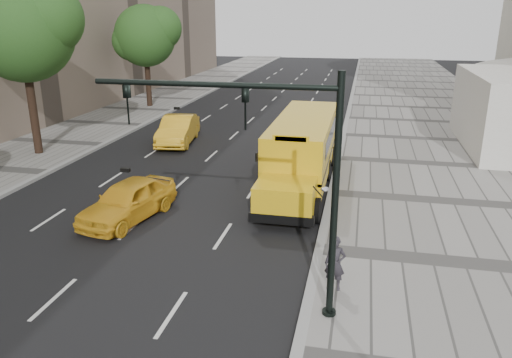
% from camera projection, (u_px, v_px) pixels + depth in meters
% --- Properties ---
extents(ground, '(140.00, 140.00, 0.00)m').
position_uv_depth(ground, '(200.00, 186.00, 23.03)').
color(ground, black).
rests_on(ground, ground).
extents(sidewalk_museum, '(12.00, 140.00, 0.15)m').
position_uv_depth(sidewalk_museum, '(477.00, 205.00, 20.60)').
color(sidewalk_museum, gray).
rests_on(sidewalk_museum, ground).
extents(curb_museum, '(0.30, 140.00, 0.15)m').
position_uv_depth(curb_museum, '(331.00, 194.00, 21.80)').
color(curb_museum, gray).
rests_on(curb_museum, ground).
extents(curb_far, '(0.30, 140.00, 0.15)m').
position_uv_depth(curb_far, '(46.00, 173.00, 24.61)').
color(curb_far, gray).
rests_on(curb_far, ground).
extents(tree_b, '(6.05, 5.38, 9.44)m').
position_uv_depth(tree_b, '(23.00, 29.00, 25.83)').
color(tree_b, black).
rests_on(tree_b, ground).
extents(tree_c, '(5.52, 4.91, 8.28)m').
position_uv_depth(tree_c, '(146.00, 35.00, 40.22)').
color(tree_c, black).
rests_on(tree_c, ground).
extents(school_bus, '(2.96, 11.56, 3.19)m').
position_uv_depth(school_bus, '(303.00, 145.00, 23.21)').
color(school_bus, gold).
rests_on(school_bus, ground).
extents(taxi_near, '(2.77, 4.83, 1.55)m').
position_uv_depth(taxi_near, '(128.00, 200.00, 19.10)').
color(taxi_near, gold).
rests_on(taxi_near, ground).
extents(taxi_far, '(2.49, 5.30, 1.68)m').
position_uv_depth(taxi_far, '(178.00, 130.00, 30.29)').
color(taxi_far, gold).
rests_on(taxi_far, ground).
extents(pedestrian, '(0.61, 0.42, 1.59)m').
position_uv_depth(pedestrian, '(335.00, 263.00, 13.95)').
color(pedestrian, '#29262C').
rests_on(pedestrian, sidewalk_museum).
extents(traffic_signal, '(6.18, 0.36, 6.40)m').
position_uv_depth(traffic_signal, '(278.00, 166.00, 12.04)').
color(traffic_signal, black).
rests_on(traffic_signal, ground).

